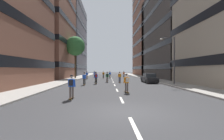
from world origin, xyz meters
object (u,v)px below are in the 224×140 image
at_px(skater_1, 96,77).
at_px(skater_8, 84,78).
at_px(skater_4, 110,74).
at_px(skater_3, 124,74).
at_px(skater_2, 120,76).
at_px(skater_7, 94,74).
at_px(skater_0, 103,74).
at_px(streetlamp_right, 172,55).
at_px(skater_9, 87,75).
at_px(skater_11, 107,76).
at_px(parked_car_near, 149,78).
at_px(skater_10, 96,76).
at_px(skater_6, 71,85).
at_px(street_tree_near, 75,46).
at_px(skater_5, 127,82).

distance_m(skater_1, skater_8, 2.22).
distance_m(skater_1, skater_4, 14.62).
relative_size(skater_3, skater_4, 1.00).
relative_size(skater_2, skater_7, 1.00).
distance_m(skater_0, skater_8, 17.18).
bearing_deg(skater_1, skater_8, -132.08).
bearing_deg(skater_2, streetlamp_right, -31.74).
height_order(skater_9, skater_11, same).
bearing_deg(skater_3, skater_4, -141.05).
xyz_separation_m(parked_car_near, skater_8, (-10.00, -3.38, 0.29)).
xyz_separation_m(skater_10, skater_11, (2.01, -1.19, 0.00)).
distance_m(skater_9, skater_11, 9.49).
distance_m(parked_car_near, skater_2, 4.82).
xyz_separation_m(skater_2, skater_6, (-4.66, -13.88, 0.03)).
bearing_deg(streetlamp_right, skater_11, 151.63).
xyz_separation_m(parked_car_near, street_tree_near, (-14.46, 11.83, 7.00)).
bearing_deg(streetlamp_right, skater_5, -136.66).
distance_m(skater_3, skater_5, 26.27).
distance_m(skater_0, skater_6, 26.93).
distance_m(skater_6, skater_9, 22.86).
relative_size(skater_7, skater_9, 1.00).
height_order(streetlamp_right, skater_0, streetlamp_right).
distance_m(parked_car_near, skater_0, 15.73).
bearing_deg(skater_7, skater_4, -40.52).
bearing_deg(skater_0, skater_8, -97.37).
height_order(skater_0, skater_2, same).
distance_m(skater_1, skater_9, 11.65).
bearing_deg(skater_1, skater_11, 60.40).
distance_m(skater_3, skater_8, 20.59).
bearing_deg(skater_11, street_tree_near, 125.73).
bearing_deg(skater_2, skater_6, -108.55).
height_order(skater_2, skater_8, same).
distance_m(street_tree_near, skater_6, 26.41).
xyz_separation_m(skater_4, skater_5, (1.14, -23.08, 0.03)).
bearing_deg(skater_7, skater_9, -99.51).
relative_size(skater_3, skater_6, 1.00).
relative_size(skater_8, skater_11, 1.00).
distance_m(skater_5, skater_8, 8.59).
distance_m(street_tree_near, skater_0, 9.63).
xyz_separation_m(skater_1, skater_9, (-2.87, 11.29, -0.03)).
bearing_deg(skater_5, skater_10, 106.57).
bearing_deg(street_tree_near, skater_5, -67.01).
height_order(skater_0, skater_8, same).
relative_size(street_tree_near, skater_5, 5.56).
height_order(streetlamp_right, skater_7, streetlamp_right).
relative_size(parked_car_near, skater_4, 2.47).
bearing_deg(skater_11, skater_3, 72.99).
xyz_separation_m(skater_3, skater_4, (-3.78, -3.06, -0.03)).
bearing_deg(street_tree_near, streetlamp_right, -42.94).
bearing_deg(skater_7, streetlamp_right, -57.94).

